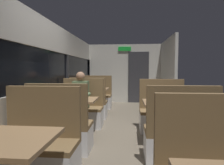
{
  "coord_description": "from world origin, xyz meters",
  "views": [
    {
      "loc": [
        0.19,
        -3.59,
        1.31
      ],
      "look_at": [
        -0.34,
        2.34,
        0.91
      ],
      "focal_mm": 31.31,
      "sensor_mm": 36.0,
      "label": 1
    }
  ],
  "objects_px": {
    "bench_far_window_facing_end": "(89,106)",
    "bench_rear_aisle_facing_entry": "(162,116)",
    "bench_rear_aisle_facing_end": "(179,139)",
    "bench_near_window_facing_entry": "(39,151)",
    "dining_table_rear_aisle": "(169,108)",
    "bench_mid_window_facing_entry": "(82,112)",
    "seated_passenger": "(81,104)",
    "dining_table_mid_window": "(73,104)",
    "bench_far_window_facing_entry": "(97,98)",
    "dining_table_far_window": "(94,91)",
    "bench_mid_window_facing_end": "(61,131)"
  },
  "relations": [
    {
      "from": "bench_rear_aisle_facing_entry",
      "to": "seated_passenger",
      "type": "height_order",
      "value": "seated_passenger"
    },
    {
      "from": "bench_far_window_facing_end",
      "to": "bench_rear_aisle_facing_entry",
      "type": "relative_size",
      "value": 1.0
    },
    {
      "from": "bench_rear_aisle_facing_entry",
      "to": "seated_passenger",
      "type": "xyz_separation_m",
      "value": [
        -1.79,
        0.13,
        0.21
      ]
    },
    {
      "from": "dining_table_rear_aisle",
      "to": "seated_passenger",
      "type": "distance_m",
      "value": 1.97
    },
    {
      "from": "bench_rear_aisle_facing_entry",
      "to": "bench_far_window_facing_end",
      "type": "bearing_deg",
      "value": 151.46
    },
    {
      "from": "dining_table_rear_aisle",
      "to": "bench_rear_aisle_facing_entry",
      "type": "xyz_separation_m",
      "value": [
        0.0,
        0.7,
        -0.31
      ]
    },
    {
      "from": "bench_mid_window_facing_entry",
      "to": "bench_far_window_facing_end",
      "type": "xyz_separation_m",
      "value": [
        0.0,
        0.77,
        0.0
      ]
    },
    {
      "from": "bench_mid_window_facing_entry",
      "to": "bench_far_window_facing_end",
      "type": "height_order",
      "value": "same"
    },
    {
      "from": "bench_far_window_facing_entry",
      "to": "bench_rear_aisle_facing_entry",
      "type": "bearing_deg",
      "value": -52.97
    },
    {
      "from": "dining_table_rear_aisle",
      "to": "seated_passenger",
      "type": "relative_size",
      "value": 0.71
    },
    {
      "from": "bench_rear_aisle_facing_end",
      "to": "seated_passenger",
      "type": "bearing_deg",
      "value": 139.54
    },
    {
      "from": "bench_mid_window_facing_end",
      "to": "dining_table_far_window",
      "type": "relative_size",
      "value": 1.22
    },
    {
      "from": "bench_mid_window_facing_end",
      "to": "bench_rear_aisle_facing_end",
      "type": "distance_m",
      "value": 1.8
    },
    {
      "from": "bench_near_window_facing_entry",
      "to": "bench_mid_window_facing_entry",
      "type": "bearing_deg",
      "value": 90.0
    },
    {
      "from": "dining_table_rear_aisle",
      "to": "seated_passenger",
      "type": "height_order",
      "value": "seated_passenger"
    },
    {
      "from": "bench_far_window_facing_entry",
      "to": "dining_table_rear_aisle",
      "type": "bearing_deg",
      "value": -59.77
    },
    {
      "from": "bench_mid_window_facing_entry",
      "to": "bench_rear_aisle_facing_end",
      "type": "height_order",
      "value": "same"
    },
    {
      "from": "bench_mid_window_facing_entry",
      "to": "bench_far_window_facing_entry",
      "type": "bearing_deg",
      "value": 90.0
    },
    {
      "from": "bench_mid_window_facing_entry",
      "to": "seated_passenger",
      "type": "relative_size",
      "value": 0.87
    },
    {
      "from": "bench_rear_aisle_facing_end",
      "to": "seated_passenger",
      "type": "xyz_separation_m",
      "value": [
        -1.79,
        1.53,
        0.21
      ]
    },
    {
      "from": "bench_near_window_facing_entry",
      "to": "bench_rear_aisle_facing_entry",
      "type": "distance_m",
      "value": 2.66
    },
    {
      "from": "bench_far_window_facing_end",
      "to": "dining_table_rear_aisle",
      "type": "relative_size",
      "value": 1.22
    },
    {
      "from": "bench_far_window_facing_end",
      "to": "bench_rear_aisle_facing_entry",
      "type": "bearing_deg",
      "value": -28.54
    },
    {
      "from": "dining_table_far_window",
      "to": "seated_passenger",
      "type": "bearing_deg",
      "value": -90.0
    },
    {
      "from": "dining_table_mid_window",
      "to": "dining_table_far_window",
      "type": "xyz_separation_m",
      "value": [
        0.0,
        2.17,
        0.0
      ]
    },
    {
      "from": "bench_mid_window_facing_entry",
      "to": "seated_passenger",
      "type": "distance_m",
      "value": 0.22
    },
    {
      "from": "bench_near_window_facing_entry",
      "to": "seated_passenger",
      "type": "height_order",
      "value": "seated_passenger"
    },
    {
      "from": "bench_rear_aisle_facing_entry",
      "to": "bench_near_window_facing_entry",
      "type": "bearing_deg",
      "value": -132.22
    },
    {
      "from": "bench_mid_window_facing_entry",
      "to": "bench_far_window_facing_entry",
      "type": "distance_m",
      "value": 2.17
    },
    {
      "from": "dining_table_mid_window",
      "to": "bench_rear_aisle_facing_entry",
      "type": "bearing_deg",
      "value": 15.59
    },
    {
      "from": "dining_table_rear_aisle",
      "to": "bench_mid_window_facing_entry",
      "type": "bearing_deg",
      "value": 153.32
    },
    {
      "from": "bench_mid_window_facing_end",
      "to": "bench_far_window_facing_entry",
      "type": "distance_m",
      "value": 3.57
    },
    {
      "from": "bench_mid_window_facing_entry",
      "to": "dining_table_far_window",
      "type": "distance_m",
      "value": 1.51
    },
    {
      "from": "dining_table_far_window",
      "to": "seated_passenger",
      "type": "xyz_separation_m",
      "value": [
        0.0,
        -1.55,
        -0.1
      ]
    },
    {
      "from": "bench_rear_aisle_facing_entry",
      "to": "seated_passenger",
      "type": "bearing_deg",
      "value": 175.92
    },
    {
      "from": "bench_far_window_facing_entry",
      "to": "seated_passenger",
      "type": "bearing_deg",
      "value": -90.0
    },
    {
      "from": "bench_rear_aisle_facing_end",
      "to": "bench_far_window_facing_end",
      "type": "bearing_deg",
      "value": 127.03
    },
    {
      "from": "bench_far_window_facing_end",
      "to": "bench_near_window_facing_entry",
      "type": "bearing_deg",
      "value": -90.0
    },
    {
      "from": "dining_table_mid_window",
      "to": "seated_passenger",
      "type": "height_order",
      "value": "seated_passenger"
    },
    {
      "from": "bench_far_window_facing_end",
      "to": "bench_rear_aisle_facing_entry",
      "type": "xyz_separation_m",
      "value": [
        1.79,
        -0.97,
        0.0
      ]
    },
    {
      "from": "bench_near_window_facing_entry",
      "to": "dining_table_mid_window",
      "type": "xyz_separation_m",
      "value": [
        0.0,
        1.47,
        0.31
      ]
    },
    {
      "from": "bench_mid_window_facing_end",
      "to": "bench_mid_window_facing_entry",
      "type": "distance_m",
      "value": 1.4
    },
    {
      "from": "dining_table_mid_window",
      "to": "seated_passenger",
      "type": "xyz_separation_m",
      "value": [
        0.0,
        0.63,
        -0.1
      ]
    },
    {
      "from": "dining_table_far_window",
      "to": "bench_far_window_facing_end",
      "type": "relative_size",
      "value": 0.82
    },
    {
      "from": "dining_table_mid_window",
      "to": "bench_mid_window_facing_end",
      "type": "distance_m",
      "value": 0.77
    },
    {
      "from": "dining_table_rear_aisle",
      "to": "dining_table_far_window",
      "type": "bearing_deg",
      "value": 127.03
    },
    {
      "from": "bench_rear_aisle_facing_end",
      "to": "bench_rear_aisle_facing_entry",
      "type": "relative_size",
      "value": 1.0
    },
    {
      "from": "bench_far_window_facing_end",
      "to": "dining_table_rear_aisle",
      "type": "bearing_deg",
      "value": -43.07
    },
    {
      "from": "bench_mid_window_facing_entry",
      "to": "dining_table_rear_aisle",
      "type": "distance_m",
      "value": 2.03
    },
    {
      "from": "bench_mid_window_facing_end",
      "to": "bench_rear_aisle_facing_entry",
      "type": "distance_m",
      "value": 2.15
    }
  ]
}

